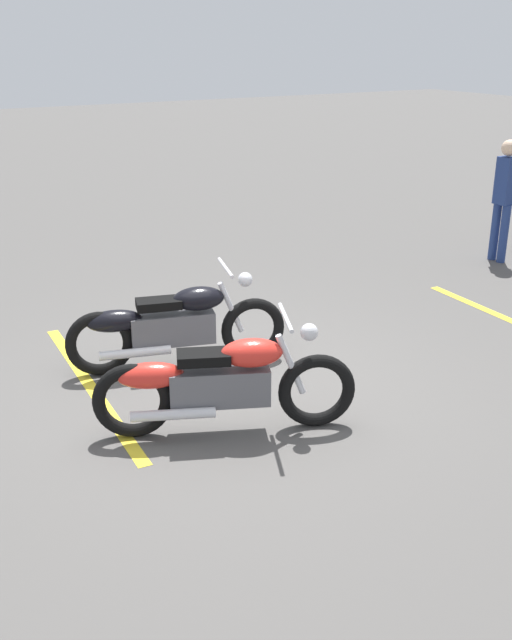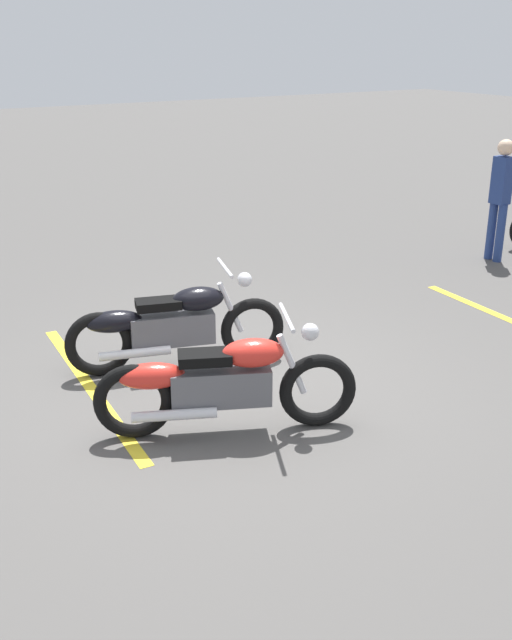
# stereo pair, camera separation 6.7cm
# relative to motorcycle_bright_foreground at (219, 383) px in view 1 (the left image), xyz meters

# --- Properties ---
(ground_plane) EXTENTS (60.00, 60.00, 0.00)m
(ground_plane) POSITION_rel_motorcycle_bright_foreground_xyz_m (0.44, 0.68, -0.46)
(ground_plane) COLOR #514F4C
(motorcycle_bright_foreground) EXTENTS (2.10, 0.97, 1.04)m
(motorcycle_bright_foreground) POSITION_rel_motorcycle_bright_foreground_xyz_m (0.00, 0.00, 0.00)
(motorcycle_bright_foreground) COLOR black
(motorcycle_bright_foreground) RESTS_ON ground
(motorcycle_dark_foreground) EXTENTS (2.18, 0.79, 1.04)m
(motorcycle_dark_foreground) POSITION_rel_motorcycle_bright_foreground_xyz_m (0.19, 1.40, 0.00)
(motorcycle_dark_foreground) COLOR black
(motorcycle_dark_foreground) RESTS_ON ground
(bystander_near_row) EXTENTS (0.23, 0.30, 1.79)m
(bystander_near_row) POSITION_rel_motorcycle_bright_foreground_xyz_m (5.94, 2.48, 0.53)
(bystander_near_row) COLOR navy
(bystander_near_row) RESTS_ON ground
(parking_stripe_near) EXTENTS (0.26, 3.20, 0.01)m
(parking_stripe_near) POSITION_rel_motorcycle_bright_foreground_xyz_m (-0.69, 1.39, -0.46)
(parking_stripe_near) COLOR yellow
(parking_stripe_near) RESTS_ON ground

